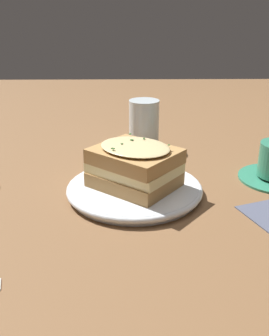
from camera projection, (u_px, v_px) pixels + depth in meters
name	position (u px, v px, depth m)	size (l,w,h in m)	color
ground_plane	(125.00, 198.00, 0.69)	(2.40, 2.40, 0.00)	brown
dinner_plate	(134.00, 189.00, 0.70)	(0.24, 0.24, 0.02)	white
sandwich	(135.00, 166.00, 0.68)	(0.17, 0.18, 0.08)	#B2844C
water_glass	(144.00, 125.00, 0.91)	(0.07, 0.07, 0.11)	silver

